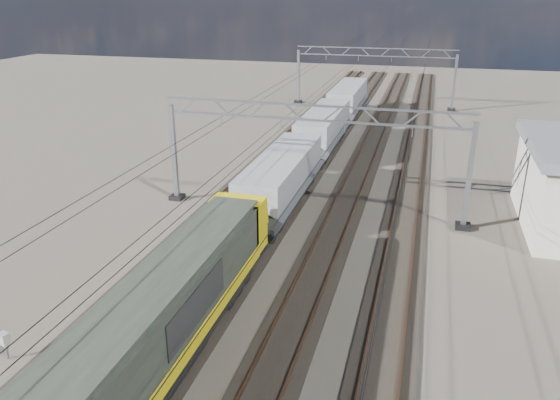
% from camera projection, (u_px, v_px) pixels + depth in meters
% --- Properties ---
extents(ground, '(160.00, 160.00, 0.00)m').
position_uv_depth(ground, '(296.00, 238.00, 32.06)').
color(ground, black).
rests_on(ground, ground).
extents(track_outer_west, '(2.60, 140.00, 0.30)m').
position_uv_depth(track_outer_west, '(201.00, 226.00, 33.51)').
color(track_outer_west, black).
rests_on(track_outer_west, ground).
extents(track_loco, '(2.60, 140.00, 0.30)m').
position_uv_depth(track_loco, '(264.00, 233.00, 32.52)').
color(track_loco, black).
rests_on(track_loco, ground).
extents(track_inner_east, '(2.60, 140.00, 0.30)m').
position_uv_depth(track_inner_east, '(330.00, 241.00, 31.54)').
color(track_inner_east, black).
rests_on(track_inner_east, ground).
extents(track_outer_east, '(2.60, 140.00, 0.30)m').
position_uv_depth(track_outer_east, '(400.00, 249.00, 30.55)').
color(track_outer_east, black).
rests_on(track_outer_east, ground).
extents(catenary_gantry_mid, '(19.90, 0.90, 7.11)m').
position_uv_depth(catenary_gantry_mid, '(312.00, 155.00, 34.25)').
color(catenary_gantry_mid, gray).
rests_on(catenary_gantry_mid, ground).
extents(catenary_gantry_far, '(19.90, 0.90, 7.11)m').
position_uv_depth(catenary_gantry_far, '(374.00, 75.00, 66.64)').
color(catenary_gantry_far, gray).
rests_on(catenary_gantry_far, ground).
extents(overhead_wires, '(12.03, 140.00, 0.53)m').
position_uv_depth(overhead_wires, '(325.00, 113.00, 37.18)').
color(overhead_wires, black).
rests_on(overhead_wires, ground).
extents(locomotive, '(2.76, 21.10, 3.62)m').
position_uv_depth(locomotive, '(153.00, 328.00, 19.49)').
color(locomotive, black).
rests_on(locomotive, ground).
extents(hopper_wagon_lead, '(3.38, 13.00, 3.25)m').
position_uv_depth(hopper_wagon_lead, '(282.00, 177.00, 35.45)').
color(hopper_wagon_lead, black).
rests_on(hopper_wagon_lead, ground).
extents(hopper_wagon_mid, '(3.38, 13.00, 3.25)m').
position_uv_depth(hopper_wagon_mid, '(323.00, 128.00, 48.23)').
color(hopper_wagon_mid, black).
rests_on(hopper_wagon_mid, ground).
extents(hopper_wagon_third, '(3.38, 13.00, 3.25)m').
position_uv_depth(hopper_wagon_third, '(348.00, 99.00, 61.00)').
color(hopper_wagon_third, black).
rests_on(hopper_wagon_third, ground).
extents(trackside_cabinet, '(0.46, 0.39, 1.19)m').
position_uv_depth(trackside_cabinet, '(4.00, 340.00, 21.24)').
color(trackside_cabinet, gray).
rests_on(trackside_cabinet, ground).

